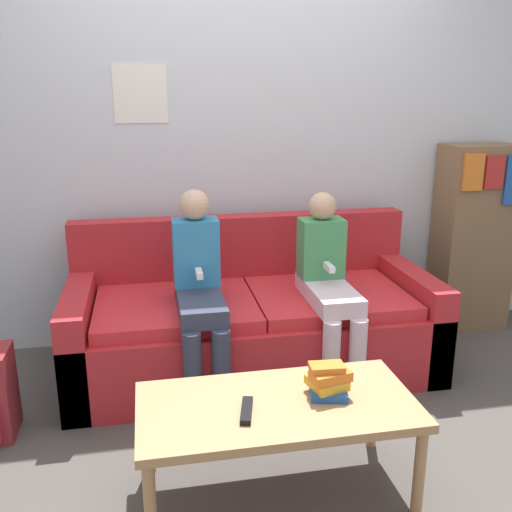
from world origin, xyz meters
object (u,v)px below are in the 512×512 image
couch (251,322)px  coffee_table (277,412)px  tv_remote (247,410)px  person_left (199,286)px  person_right (328,282)px  bookshelf (473,237)px

couch → coffee_table: (-0.10, -1.10, 0.09)m
coffee_table → tv_remote: bearing=-157.8°
couch → person_left: (-0.31, -0.21, 0.31)m
person_left → person_right: 0.69m
person_left → tv_remote: (0.08, -0.94, -0.17)m
bookshelf → person_right: bearing=-155.0°
tv_remote → person_right: bearing=70.2°
coffee_table → bookshelf: 2.21m
person_right → couch: bearing=150.3°
person_left → tv_remote: person_left is taller
person_right → tv_remote: (-0.61, -0.93, -0.15)m
couch → bookshelf: bearing=12.1°
coffee_table → bookshelf: bookshelf is taller
coffee_table → person_left: person_left is taller
couch → bookshelf: 1.64m
person_left → bookshelf: bookshelf is taller
couch → tv_remote: bearing=-101.5°
person_left → bookshelf: size_ratio=0.87×
couch → coffee_table: bearing=-95.4°
tv_remote → couch: bearing=92.1°
coffee_table → bookshelf: (1.67, 1.43, 0.26)m
person_right → person_left: bearing=179.4°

